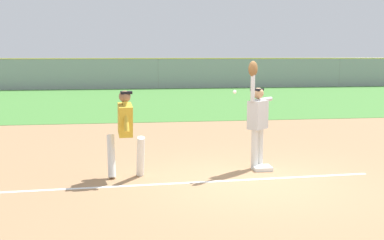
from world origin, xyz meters
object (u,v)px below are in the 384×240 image
at_px(baseball, 235,92).
at_px(parked_car_silver, 100,76).
at_px(parked_car_tan, 222,76).
at_px(first_base, 262,168).
at_px(parked_car_blue, 160,76).
at_px(runner, 125,128).
at_px(fielder, 257,116).
at_px(parked_car_red, 31,77).

bearing_deg(baseball, parked_car_silver, 98.13).
relative_size(baseball, parked_car_tan, 0.02).
distance_m(first_base, parked_car_tan, 28.38).
distance_m(first_base, parked_car_blue, 28.44).
bearing_deg(runner, baseball, -1.91).
height_order(fielder, parked_car_tan, fielder).
distance_m(parked_car_silver, parked_car_tan, 9.63).
relative_size(runner, parked_car_tan, 0.39).
distance_m(fielder, parked_car_blue, 28.28).
xyz_separation_m(parked_car_silver, parked_car_blue, (4.68, 0.47, 0.00)).
bearing_deg(parked_car_blue, parked_car_silver, -169.53).
height_order(first_base, runner, runner).
relative_size(fielder, parked_car_silver, 0.50).
relative_size(fielder, runner, 1.33).
distance_m(runner, baseball, 2.30).
xyz_separation_m(fielder, parked_car_tan, (5.06, 27.77, -0.45)).
bearing_deg(first_base, parked_car_silver, 99.44).
bearing_deg(parked_car_red, fielder, -66.71).
xyz_separation_m(runner, parked_car_blue, (2.87, 28.64, -0.32)).
bearing_deg(first_base, baseball, -170.24).
relative_size(first_base, parked_car_blue, 0.08).
relative_size(first_base, baseball, 5.14).
xyz_separation_m(fielder, baseball, (-0.56, -0.27, 0.54)).
height_order(parked_car_red, parked_car_silver, same).
bearing_deg(parked_car_red, parked_car_silver, 6.68).
bearing_deg(first_base, fielder, 116.20).
relative_size(fielder, parked_car_red, 0.50).
bearing_deg(fielder, first_base, 163.59).
relative_size(first_base, fielder, 0.17).
xyz_separation_m(fielder, runner, (-2.76, -0.37, -0.12)).
xyz_separation_m(runner, parked_car_red, (-6.84, 27.94, -0.32)).
distance_m(baseball, parked_car_silver, 28.38).
distance_m(parked_car_red, parked_car_blue, 9.74).
bearing_deg(parked_car_blue, fielder, -85.51).
bearing_deg(parked_car_tan, fielder, -98.45).
bearing_deg(baseball, fielder, 25.95).
bearing_deg(parked_car_blue, parked_car_tan, -1.07).
bearing_deg(runner, parked_car_blue, 79.87).
bearing_deg(parked_car_red, parked_car_blue, 8.21).
relative_size(parked_car_blue, parked_car_tan, 1.02).
bearing_deg(parked_car_silver, first_base, -75.01).
xyz_separation_m(first_base, parked_car_blue, (0.03, 28.44, 0.63)).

